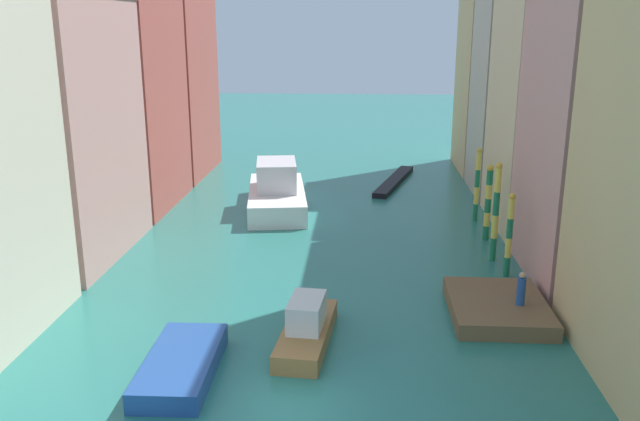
{
  "coord_description": "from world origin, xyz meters",
  "views": [
    {
      "loc": [
        2.24,
        -18.4,
        11.96
      ],
      "look_at": [
        -0.12,
        18.55,
        1.5
      ],
      "focal_mm": 36.91,
      "sensor_mm": 36.0,
      "label": 1
    }
  ],
  "objects_px": {
    "waterfront_dock": "(497,307)",
    "vaporetto_white": "(277,192)",
    "person_on_dock": "(521,290)",
    "motorboat_0": "(181,365)",
    "mooring_pole_3": "(477,184)",
    "mooring_pole_2": "(488,202)",
    "mooring_pole_1": "(496,211)",
    "gondola_black": "(394,181)",
    "motorboat_1": "(307,327)",
    "mooring_pole_0": "(509,234)"
  },
  "relations": [
    {
      "from": "mooring_pole_0",
      "to": "mooring_pole_1",
      "type": "distance_m",
      "value": 2.31
    },
    {
      "from": "person_on_dock",
      "to": "mooring_pole_1",
      "type": "bearing_deg",
      "value": 87.99
    },
    {
      "from": "mooring_pole_3",
      "to": "motorboat_0",
      "type": "distance_m",
      "value": 24.22
    },
    {
      "from": "vaporetto_white",
      "to": "mooring_pole_3",
      "type": "bearing_deg",
      "value": -8.83
    },
    {
      "from": "motorboat_0",
      "to": "motorboat_1",
      "type": "distance_m",
      "value": 5.04
    },
    {
      "from": "mooring_pole_3",
      "to": "motorboat_1",
      "type": "relative_size",
      "value": 0.85
    },
    {
      "from": "mooring_pole_3",
      "to": "vaporetto_white",
      "type": "distance_m",
      "value": 13.11
    },
    {
      "from": "mooring_pole_1",
      "to": "motorboat_1",
      "type": "bearing_deg",
      "value": -132.18
    },
    {
      "from": "mooring_pole_0",
      "to": "motorboat_1",
      "type": "distance_m",
      "value": 12.13
    },
    {
      "from": "mooring_pole_2",
      "to": "gondola_black",
      "type": "bearing_deg",
      "value": 108.77
    },
    {
      "from": "waterfront_dock",
      "to": "mooring_pole_0",
      "type": "bearing_deg",
      "value": 73.92
    },
    {
      "from": "person_on_dock",
      "to": "mooring_pole_2",
      "type": "distance_m",
      "value": 10.88
    },
    {
      "from": "mooring_pole_2",
      "to": "vaporetto_white",
      "type": "relative_size",
      "value": 0.44
    },
    {
      "from": "person_on_dock",
      "to": "mooring_pole_2",
      "type": "relative_size",
      "value": 0.33
    },
    {
      "from": "waterfront_dock",
      "to": "mooring_pole_0",
      "type": "distance_m",
      "value": 5.13
    },
    {
      "from": "waterfront_dock",
      "to": "vaporetto_white",
      "type": "distance_m",
      "value": 19.92
    },
    {
      "from": "motorboat_1",
      "to": "mooring_pole_1",
      "type": "bearing_deg",
      "value": 47.82
    },
    {
      "from": "person_on_dock",
      "to": "mooring_pole_1",
      "type": "distance_m",
      "value": 7.41
    },
    {
      "from": "person_on_dock",
      "to": "mooring_pole_3",
      "type": "bearing_deg",
      "value": 87.95
    },
    {
      "from": "waterfront_dock",
      "to": "mooring_pole_3",
      "type": "relative_size",
      "value": 1.11
    },
    {
      "from": "motorboat_0",
      "to": "mooring_pole_3",
      "type": "bearing_deg",
      "value": 55.98
    },
    {
      "from": "mooring_pole_1",
      "to": "motorboat_0",
      "type": "height_order",
      "value": "mooring_pole_1"
    },
    {
      "from": "mooring_pole_1",
      "to": "gondola_black",
      "type": "height_order",
      "value": "mooring_pole_1"
    },
    {
      "from": "person_on_dock",
      "to": "gondola_black",
      "type": "height_order",
      "value": "person_on_dock"
    },
    {
      "from": "motorboat_0",
      "to": "motorboat_1",
      "type": "xyz_separation_m",
      "value": [
        4.24,
        2.72,
        0.28
      ]
    },
    {
      "from": "gondola_black",
      "to": "vaporetto_white",
      "type": "bearing_deg",
      "value": -136.3
    },
    {
      "from": "mooring_pole_0",
      "to": "vaporetto_white",
      "type": "bearing_deg",
      "value": 138.01
    },
    {
      "from": "person_on_dock",
      "to": "gondola_black",
      "type": "xyz_separation_m",
      "value": [
        -4.13,
        24.52,
        -1.15
      ]
    },
    {
      "from": "mooring_pole_1",
      "to": "vaporetto_white",
      "type": "xyz_separation_m",
      "value": [
        -12.63,
        9.36,
        -1.53
      ]
    },
    {
      "from": "vaporetto_white",
      "to": "motorboat_0",
      "type": "distance_m",
      "value": 22.03
    },
    {
      "from": "person_on_dock",
      "to": "motorboat_0",
      "type": "xyz_separation_m",
      "value": [
        -12.98,
        -5.37,
        -0.98
      ]
    },
    {
      "from": "mooring_pole_3",
      "to": "mooring_pole_2",
      "type": "bearing_deg",
      "value": -89.94
    },
    {
      "from": "waterfront_dock",
      "to": "vaporetto_white",
      "type": "xyz_separation_m",
      "value": [
        -11.56,
        16.2,
        0.81
      ]
    },
    {
      "from": "person_on_dock",
      "to": "mooring_pole_3",
      "type": "height_order",
      "value": "mooring_pole_3"
    },
    {
      "from": "mooring_pole_3",
      "to": "mooring_pole_1",
      "type": "bearing_deg",
      "value": -92.08
    },
    {
      "from": "waterfront_dock",
      "to": "motorboat_0",
      "type": "xyz_separation_m",
      "value": [
        -12.17,
        -5.81,
        0.03
      ]
    },
    {
      "from": "gondola_black",
      "to": "person_on_dock",
      "type": "bearing_deg",
      "value": -80.45
    },
    {
      "from": "gondola_black",
      "to": "motorboat_1",
      "type": "distance_m",
      "value": 27.56
    },
    {
      "from": "mooring_pole_1",
      "to": "motorboat_1",
      "type": "height_order",
      "value": "mooring_pole_1"
    },
    {
      "from": "waterfront_dock",
      "to": "mooring_pole_1",
      "type": "height_order",
      "value": "mooring_pole_1"
    },
    {
      "from": "waterfront_dock",
      "to": "mooring_pole_3",
      "type": "xyz_separation_m",
      "value": [
        1.34,
        14.2,
        2.05
      ]
    },
    {
      "from": "waterfront_dock",
      "to": "motorboat_1",
      "type": "distance_m",
      "value": 8.52
    },
    {
      "from": "motorboat_0",
      "to": "mooring_pole_0",
      "type": "bearing_deg",
      "value": 37.66
    },
    {
      "from": "waterfront_dock",
      "to": "person_on_dock",
      "type": "distance_m",
      "value": 1.37
    },
    {
      "from": "mooring_pole_1",
      "to": "mooring_pole_2",
      "type": "bearing_deg",
      "value": 85.63
    },
    {
      "from": "mooring_pole_2",
      "to": "gondola_black",
      "type": "height_order",
      "value": "mooring_pole_2"
    },
    {
      "from": "person_on_dock",
      "to": "vaporetto_white",
      "type": "relative_size",
      "value": 0.14
    },
    {
      "from": "waterfront_dock",
      "to": "mooring_pole_1",
      "type": "relative_size",
      "value": 0.99
    },
    {
      "from": "motorboat_0",
      "to": "motorboat_1",
      "type": "height_order",
      "value": "motorboat_1"
    },
    {
      "from": "waterfront_dock",
      "to": "motorboat_1",
      "type": "height_order",
      "value": "motorboat_1"
    }
  ]
}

